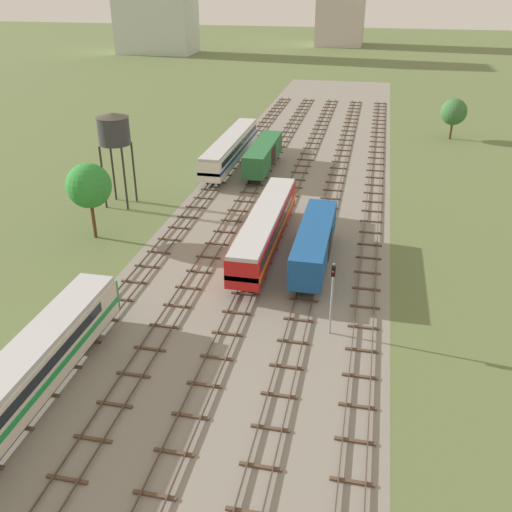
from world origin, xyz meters
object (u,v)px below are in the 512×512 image
at_px(freight_boxcar_centre_near, 314,242).
at_px(passenger_coach_far_left_far, 231,147).
at_px(diesel_railcar_centre_left_mid, 265,226).
at_px(diesel_railcar_far_left_nearest, 25,373).
at_px(water_tower, 114,130).
at_px(signal_post_near, 332,291).
at_px(freight_boxcar_left_midfar, 263,154).

xyz_separation_m(freight_boxcar_centre_near, passenger_coach_far_left_far, (-14.98, 28.01, 0.16)).
height_order(freight_boxcar_centre_near, diesel_railcar_centre_left_mid, diesel_railcar_centre_left_mid).
height_order(diesel_railcar_far_left_nearest, water_tower, water_tower).
relative_size(passenger_coach_far_left_far, signal_post_near, 3.72).
distance_m(passenger_coach_far_left_far, signal_post_near, 42.54).
xyz_separation_m(diesel_railcar_far_left_nearest, freight_boxcar_left_midfar, (5.00, 48.81, -0.15)).
height_order(diesel_railcar_far_left_nearest, diesel_railcar_centre_left_mid, same).
height_order(passenger_coach_far_left_far, signal_post_near, signal_post_near).
xyz_separation_m(diesel_railcar_centre_left_mid, freight_boxcar_left_midfar, (-4.99, 23.97, -0.15)).
relative_size(diesel_railcar_centre_left_mid, signal_post_near, 3.47).
bearing_deg(freight_boxcar_left_midfar, diesel_railcar_centre_left_mid, -78.25).
relative_size(freight_boxcar_left_midfar, passenger_coach_far_left_far, 0.64).
bearing_deg(signal_post_near, passenger_coach_far_left_far, 114.26).
relative_size(freight_boxcar_left_midfar, signal_post_near, 2.37).
distance_m(freight_boxcar_left_midfar, signal_post_near, 38.98).
bearing_deg(freight_boxcar_left_midfar, water_tower, -132.01).
distance_m(passenger_coach_far_left_far, water_tower, 20.29).
xyz_separation_m(freight_boxcar_centre_near, diesel_railcar_centre_left_mid, (-5.00, 2.18, 0.15)).
relative_size(diesel_railcar_far_left_nearest, signal_post_near, 3.47).
xyz_separation_m(diesel_railcar_centre_left_mid, signal_post_near, (7.49, -12.95, 1.12)).
bearing_deg(freight_boxcar_left_midfar, passenger_coach_far_left_far, 159.59).
relative_size(diesel_railcar_far_left_nearest, freight_boxcar_left_midfar, 1.46).
xyz_separation_m(diesel_railcar_far_left_nearest, water_tower, (-8.82, 33.46, 6.16)).
xyz_separation_m(freight_boxcar_left_midfar, signal_post_near, (12.47, -36.91, 1.27)).
distance_m(diesel_railcar_centre_left_mid, signal_post_near, 15.00).
distance_m(freight_boxcar_centre_near, signal_post_near, 11.12).
distance_m(freight_boxcar_centre_near, passenger_coach_far_left_far, 31.77).
bearing_deg(water_tower, freight_boxcar_left_midfar, 47.99).
xyz_separation_m(freight_boxcar_left_midfar, passenger_coach_far_left_far, (-5.00, 1.86, 0.16)).
bearing_deg(diesel_railcar_centre_left_mid, freight_boxcar_centre_near, -23.61).
relative_size(diesel_railcar_centre_left_mid, passenger_coach_far_left_far, 0.93).
distance_m(diesel_railcar_centre_left_mid, freight_boxcar_left_midfar, 24.48).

